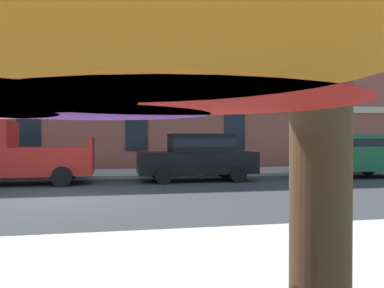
{
  "coord_description": "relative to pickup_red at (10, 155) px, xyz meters",
  "views": [
    {
      "loc": [
        1.4,
        -10.93,
        1.61
      ],
      "look_at": [
        4.21,
        3.2,
        1.4
      ],
      "focal_mm": 37.07,
      "sensor_mm": 36.0,
      "label": 1
    }
  ],
  "objects": [
    {
      "name": "ground_plane",
      "position": [
        2.09,
        -3.7,
        -1.03
      ],
      "size": [
        120.0,
        120.0,
        0.0
      ],
      "primitive_type": "plane",
      "color": "#2D3033"
    },
    {
      "name": "apartment_building",
      "position": [
        2.09,
        11.29,
        8.57
      ],
      "size": [
        40.68,
        12.08,
        19.2
      ],
      "color": "#934C3D",
      "rests_on": "ground"
    },
    {
      "name": "sidewalk_far",
      "position": [
        2.09,
        3.1,
        -0.97
      ],
      "size": [
        56.0,
        3.6,
        0.12
      ],
      "primitive_type": "cube",
      "color": "#9E998E",
      "rests_on": "ground"
    },
    {
      "name": "sedan_green",
      "position": [
        13.03,
        -0.0,
        -0.08
      ],
      "size": [
        4.4,
        1.98,
        1.78
      ],
      "color": "#195933",
      "rests_on": "ground"
    },
    {
      "name": "pickup_red",
      "position": [
        0.0,
        0.0,
        0.0
      ],
      "size": [
        5.1,
        2.12,
        2.2
      ],
      "color": "#B21E19",
      "rests_on": "ground"
    },
    {
      "name": "sedan_black",
      "position": [
        6.62,
        -0.0,
        -0.08
      ],
      "size": [
        4.4,
        1.98,
        1.78
      ],
      "color": "black",
      "rests_on": "ground"
    }
  ]
}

